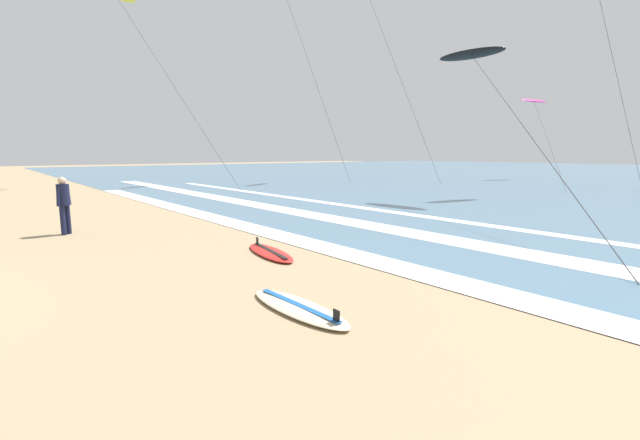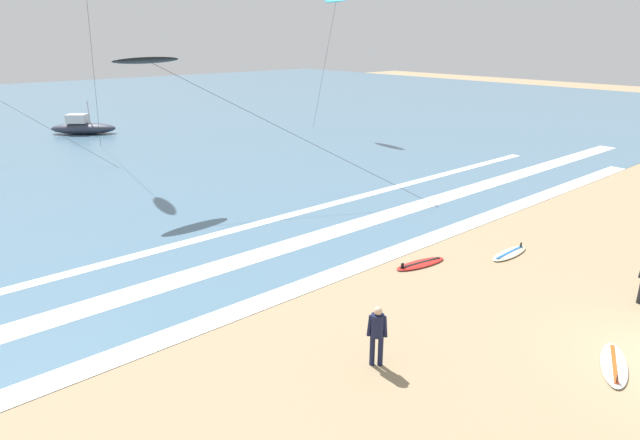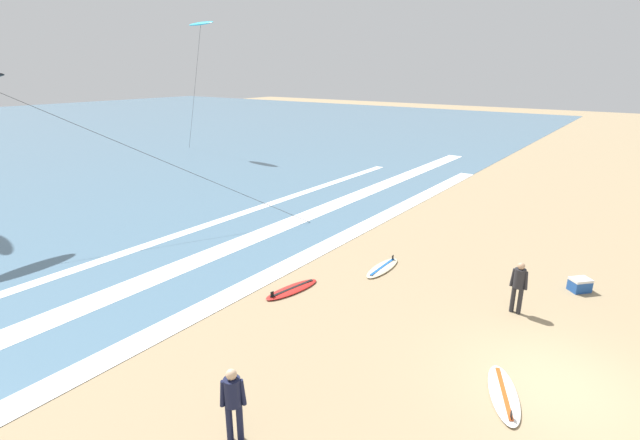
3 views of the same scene
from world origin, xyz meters
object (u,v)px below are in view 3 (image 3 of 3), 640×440
surfboard_left_pile (382,268)px  surfboard_near_water (504,394)px  surfer_right_near (519,283)px  cooler_box (580,285)px  surfboard_foreground_flat (292,289)px  kite_cyan_high_left (201,24)px  surfer_foreground_main (233,399)px

surfboard_left_pile → surfboard_near_water: 7.06m
surfer_right_near → cooler_box: (2.68, -1.32, -0.74)m
surfboard_left_pile → surfboard_foreground_flat: bearing=154.4°
surfboard_left_pile → kite_cyan_high_left: size_ratio=0.20×
surfboard_left_pile → surfer_right_near: bearing=-95.8°
surfboard_left_pile → kite_cyan_high_left: (12.39, 23.18, 10.07)m
surfboard_left_pile → cooler_box: cooler_box is taller
surfboard_near_water → kite_cyan_high_left: (16.85, 28.65, 10.07)m
surfboard_foreground_flat → kite_cyan_high_left: (15.63, 21.62, 10.07)m
surfer_foreground_main → surfboard_near_water: (4.38, -3.88, -0.91)m
surfboard_left_pile → cooler_box: size_ratio=2.80×
surfboard_foreground_flat → kite_cyan_high_left: size_ratio=0.21×
surfboard_left_pile → kite_cyan_high_left: bearing=61.9°
kite_cyan_high_left → cooler_box: bearing=-109.2°
cooler_box → surfer_right_near: bearing=153.8°
surfboard_near_water → surfer_foreground_main: bearing=138.5°
kite_cyan_high_left → surfboard_near_water: bearing=-120.5°
kite_cyan_high_left → surfer_right_near: bearing=-114.8°
kite_cyan_high_left → cooler_box: (-10.18, -29.19, -9.89)m
surfer_right_near → surfboard_near_water: 4.16m
surfer_foreground_main → surfboard_foreground_flat: 6.48m
surfboard_foreground_flat → surfer_foreground_main: bearing=-150.7°
surfboard_left_pile → surfboard_near_water: same height
surfboard_foreground_flat → surfboard_near_water: (-1.22, -7.02, 0.00)m
surfboard_left_pile → kite_cyan_high_left: 28.15m
surfer_right_near → surfboard_left_pile: surfer_right_near is taller
surfer_right_near → surfer_foreground_main: (-8.37, 3.10, 0.00)m
surfboard_foreground_flat → surfboard_left_pile: bearing=-25.6°
surfer_right_near → surfboard_left_pile: 4.80m
surfer_right_near → surfboard_foreground_flat: bearing=113.9°
kite_cyan_high_left → surfboard_left_pile: bearing=-118.1°
surfboard_near_water → kite_cyan_high_left: 34.73m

